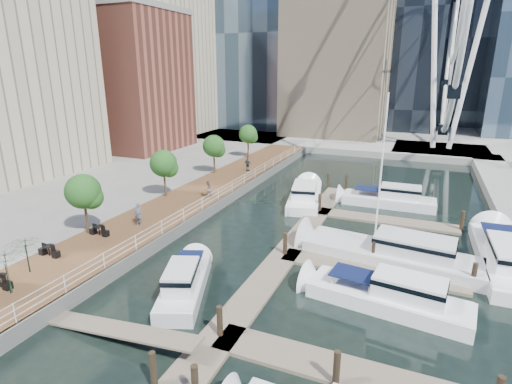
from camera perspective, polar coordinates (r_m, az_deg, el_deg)
The scene contains 16 objects.
ground at distance 24.02m, azimuth -9.40°, elevation -15.54°, with size 520.00×520.00×0.00m, color black.
boardwalk at distance 39.75m, azimuth -9.07°, elevation -1.29°, with size 6.00×60.00×1.00m, color brown.
seawall at distance 38.32m, azimuth -5.24°, elevation -1.85°, with size 0.25×60.00×1.00m, color #595954.
land_inland at distance 58.32m, azimuth -32.32°, elevation 2.12°, with size 48.00×90.00×1.00m, color gray.
land_far at distance 120.09m, azimuth 17.61°, elevation 10.33°, with size 200.00×114.00×1.00m, color gray.
pier at distance 70.08m, azimuth 24.80°, elevation 5.30°, with size 14.00×12.00×1.00m, color gray.
railing at distance 38.04m, azimuth -5.42°, elevation -0.37°, with size 0.10×60.00×1.05m, color white, non-canonical shape.
floating_docks at distance 29.78m, azimuth 14.59°, elevation -8.06°, with size 16.00×34.00×2.60m.
midrise_condos at distance 62.61m, azimuth -23.87°, elevation 16.16°, with size 19.00×67.00×28.00m.
street_trees at distance 39.26m, azimuth -13.08°, elevation 3.99°, with size 2.60×42.60×4.60m.
cafe_tables at distance 28.66m, azimuth -29.97°, elevation -9.01°, with size 2.50×13.70×0.74m.
yacht_foreground at distance 24.64m, azimuth 18.15°, elevation -15.33°, with size 2.60×9.72×2.15m, color white, non-canonical shape.
pedestrian_near at distance 32.89m, azimuth -16.47°, elevation -3.12°, with size 0.67×0.44×1.83m, color #4D5567.
pedestrian_mid at distance 38.77m, azimuth -6.92°, elevation 0.44°, with size 0.84×0.65×1.73m, color #88665E.
pedestrian_far at distance 48.71m, azimuth -1.19°, elevation 3.99°, with size 1.02×0.43×1.74m, color #31363E.
moored_yachts at distance 30.44m, azimuth 17.66°, elevation -8.80°, with size 22.49×33.61×11.50m.
Camera 1 is at (11.22, -16.93, 12.83)m, focal length 28.00 mm.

